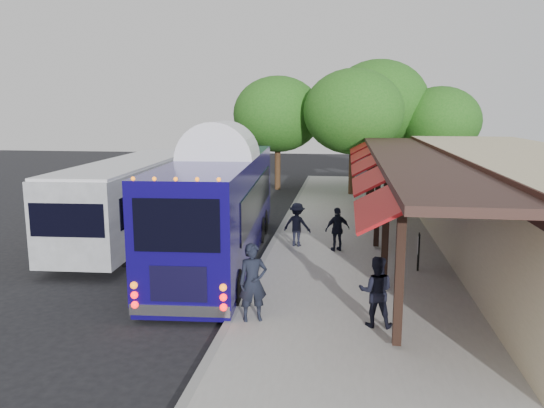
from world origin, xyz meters
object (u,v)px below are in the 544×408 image
at_px(ped_a, 253,282).
at_px(sign_board, 419,246).
at_px(ped_c, 337,229).
at_px(coach_bus, 220,202).
at_px(ped_b, 376,291).
at_px(ped_d, 297,225).
at_px(city_bus, 135,195).

relative_size(ped_a, sign_board, 1.61).
bearing_deg(ped_c, ped_a, 49.47).
bearing_deg(coach_bus, ped_b, -51.30).
xyz_separation_m(ped_b, sign_board, (1.50, 4.37, -0.04)).
xyz_separation_m(ped_b, ped_d, (-2.42, 6.84, -0.03)).
relative_size(coach_bus, ped_c, 7.60).
distance_m(coach_bus, ped_c, 4.15).
bearing_deg(ped_c, city_bus, -35.63).
distance_m(city_bus, sign_board, 11.00).
relative_size(coach_bus, ped_b, 7.12).
bearing_deg(ped_b, city_bus, -38.59).
height_order(ped_c, sign_board, ped_c).
xyz_separation_m(city_bus, ped_a, (6.10, -7.96, -0.62)).
xyz_separation_m(ped_a, ped_d, (0.38, 6.91, -0.14)).
xyz_separation_m(city_bus, ped_c, (7.92, -1.54, -0.77)).
xyz_separation_m(coach_bus, ped_d, (2.43, 1.53, -1.04)).
relative_size(ped_b, ped_d, 1.04).
bearing_deg(ped_d, ped_c, 176.31).
distance_m(city_bus, ped_a, 10.05).
distance_m(city_bus, ped_d, 6.61).
height_order(city_bus, ped_b, city_bus).
bearing_deg(coach_bus, ped_a, -72.83).
distance_m(ped_a, ped_b, 2.80).
bearing_deg(ped_b, sign_board, -105.93).
height_order(coach_bus, ped_d, coach_bus).
height_order(coach_bus, city_bus, coach_bus).
bearing_deg(ped_c, ped_b, 74.04).
bearing_deg(city_bus, ped_a, -55.60).
bearing_deg(sign_board, coach_bus, 177.90).
height_order(city_bus, sign_board, city_bus).
relative_size(city_bus, ped_a, 6.26).
distance_m(ped_a, ped_d, 6.92).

